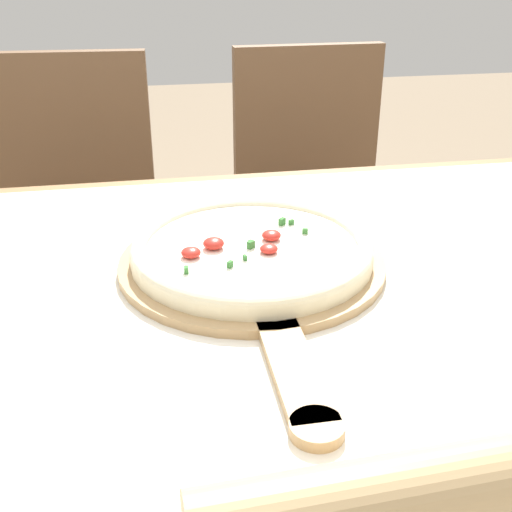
# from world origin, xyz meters

# --- Properties ---
(dining_table) EXTENTS (1.36, 0.96, 0.73)m
(dining_table) POSITION_xyz_m (0.00, 0.00, 0.63)
(dining_table) COLOR olive
(dining_table) RESTS_ON ground_plane
(towel_cloth) EXTENTS (1.28, 0.88, 0.00)m
(towel_cloth) POSITION_xyz_m (0.00, 0.00, 0.73)
(towel_cloth) COLOR white
(towel_cloth) RESTS_ON dining_table
(pizza_peel) EXTENTS (0.35, 0.52, 0.01)m
(pizza_peel) POSITION_xyz_m (0.05, 0.07, 0.74)
(pizza_peel) COLOR tan
(pizza_peel) RESTS_ON towel_cloth
(pizza) EXTENTS (0.31, 0.31, 0.03)m
(pizza) POSITION_xyz_m (0.05, 0.09, 0.76)
(pizza) COLOR beige
(pizza) RESTS_ON pizza_peel
(rolling_pin) EXTENTS (0.41, 0.07, 0.06)m
(rolling_pin) POSITION_xyz_m (0.09, -0.33, 0.76)
(rolling_pin) COLOR tan
(rolling_pin) RESTS_ON towel_cloth
(chair_left) EXTENTS (0.42, 0.42, 0.89)m
(chair_left) POSITION_xyz_m (-0.25, 0.85, 0.51)
(chair_left) COLOR brown
(chair_left) RESTS_ON ground_plane
(chair_right) EXTENTS (0.40, 0.40, 0.89)m
(chair_right) POSITION_xyz_m (0.34, 0.85, 0.51)
(chair_right) COLOR brown
(chair_right) RESTS_ON ground_plane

